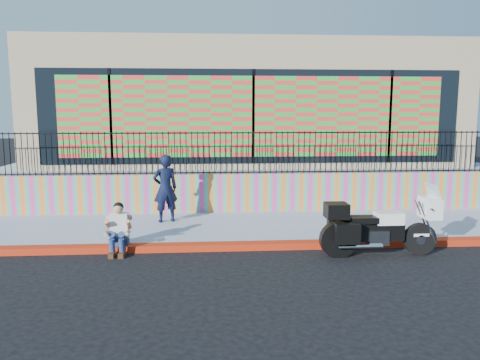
{
  "coord_description": "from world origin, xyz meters",
  "views": [
    {
      "loc": [
        -1.4,
        -9.93,
        3.0
      ],
      "look_at": [
        -0.61,
        1.2,
        1.37
      ],
      "focal_mm": 35.0,
      "sensor_mm": 36.0,
      "label": 1
    }
  ],
  "objects": [
    {
      "name": "mural_wall",
      "position": [
        0.0,
        3.25,
        0.7
      ],
      "size": [
        16.0,
        0.2,
        1.1
      ],
      "primitive_type": "cube",
      "color": "#E93D90",
      "rests_on": "sidewalk"
    },
    {
      "name": "sidewalk",
      "position": [
        0.0,
        1.65,
        0.07
      ],
      "size": [
        16.0,
        3.0,
        0.15
      ],
      "primitive_type": "cube",
      "color": "#929AB0",
      "rests_on": "ground"
    },
    {
      "name": "police_motorcycle",
      "position": [
        2.14,
        -0.65,
        0.64
      ],
      "size": [
        2.44,
        0.81,
        1.52
      ],
      "color": "black",
      "rests_on": "ground"
    },
    {
      "name": "police_officer",
      "position": [
        -2.48,
        2.13,
        1.03
      ],
      "size": [
        0.75,
        0.62,
        1.76
      ],
      "primitive_type": "imported",
      "rotation": [
        0.0,
        0.0,
        3.49
      ],
      "color": "black",
      "rests_on": "sidewalk"
    },
    {
      "name": "red_curb",
      "position": [
        0.0,
        0.0,
        0.07
      ],
      "size": [
        16.0,
        0.3,
        0.15
      ],
      "primitive_type": "cube",
      "color": "#AF210C",
      "rests_on": "ground"
    },
    {
      "name": "seated_man",
      "position": [
        -3.29,
        -0.13,
        0.45
      ],
      "size": [
        0.54,
        0.71,
        1.06
      ],
      "color": "navy",
      "rests_on": "ground"
    },
    {
      "name": "storefront_building",
      "position": [
        0.0,
        8.13,
        3.25
      ],
      "size": [
        14.0,
        8.06,
        4.0
      ],
      "color": "tan",
      "rests_on": "elevated_platform"
    },
    {
      "name": "elevated_platform",
      "position": [
        0.0,
        8.35,
        0.62
      ],
      "size": [
        16.0,
        10.0,
        1.25
      ],
      "primitive_type": "cube",
      "color": "#929AB0",
      "rests_on": "ground"
    },
    {
      "name": "ground",
      "position": [
        0.0,
        0.0,
        0.0
      ],
      "size": [
        90.0,
        90.0,
        0.0
      ],
      "primitive_type": "plane",
      "color": "black",
      "rests_on": "ground"
    },
    {
      "name": "metal_fence",
      "position": [
        0.0,
        3.25,
        1.85
      ],
      "size": [
        15.8,
        0.04,
        1.2
      ],
      "primitive_type": null,
      "color": "black",
      "rests_on": "mural_wall"
    }
  ]
}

